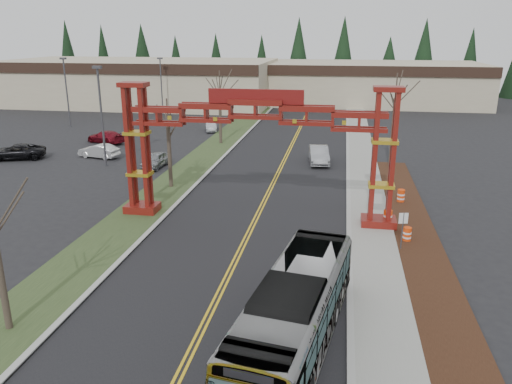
% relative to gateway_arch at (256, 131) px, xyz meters
% --- Properties ---
extents(road, '(12.00, 110.00, 0.02)m').
position_rel_gateway_arch_xyz_m(road, '(-0.00, 7.00, -5.97)').
color(road, black).
rests_on(road, ground).
extents(lane_line_left, '(0.12, 100.00, 0.01)m').
position_rel_gateway_arch_xyz_m(lane_line_left, '(-0.12, 7.00, -5.96)').
color(lane_line_left, yellow).
rests_on(lane_line_left, road).
extents(lane_line_right, '(0.12, 100.00, 0.01)m').
position_rel_gateway_arch_xyz_m(lane_line_right, '(0.12, 7.00, -5.96)').
color(lane_line_right, yellow).
rests_on(lane_line_right, road).
extents(curb_right, '(0.30, 110.00, 0.15)m').
position_rel_gateway_arch_xyz_m(curb_right, '(6.15, 7.00, -5.91)').
color(curb_right, '#ACACA6').
rests_on(curb_right, ground).
extents(sidewalk_right, '(2.60, 110.00, 0.14)m').
position_rel_gateway_arch_xyz_m(sidewalk_right, '(7.60, 7.00, -5.91)').
color(sidewalk_right, gray).
rests_on(sidewalk_right, ground).
extents(landscape_strip, '(2.60, 50.00, 0.12)m').
position_rel_gateway_arch_xyz_m(landscape_strip, '(10.20, -8.00, -5.92)').
color(landscape_strip, black).
rests_on(landscape_strip, ground).
extents(grass_median, '(4.00, 110.00, 0.08)m').
position_rel_gateway_arch_xyz_m(grass_median, '(-8.00, 7.00, -5.94)').
color(grass_median, '#304020').
rests_on(grass_median, ground).
extents(curb_left, '(0.30, 110.00, 0.15)m').
position_rel_gateway_arch_xyz_m(curb_left, '(-6.15, 7.00, -5.91)').
color(curb_left, '#ACACA6').
rests_on(curb_left, ground).
extents(gateway_arch, '(18.20, 1.60, 8.90)m').
position_rel_gateway_arch_xyz_m(gateway_arch, '(0.00, 0.00, 0.00)').
color(gateway_arch, '#64140D').
rests_on(gateway_arch, ground).
extents(retail_building_west, '(46.00, 22.30, 7.50)m').
position_rel_gateway_arch_xyz_m(retail_building_west, '(-30.00, 53.96, -2.22)').
color(retail_building_west, '#BBAD8F').
rests_on(retail_building_west, ground).
extents(retail_building_east, '(38.00, 20.30, 7.00)m').
position_rel_gateway_arch_xyz_m(retail_building_east, '(10.00, 61.95, -2.47)').
color(retail_building_east, '#BBAD8F').
rests_on(retail_building_east, ground).
extents(conifer_treeline, '(116.10, 5.60, 13.00)m').
position_rel_gateway_arch_xyz_m(conifer_treeline, '(0.25, 74.00, 0.50)').
color(conifer_treeline, black).
rests_on(conifer_treeline, ground).
extents(transit_bus, '(4.37, 11.60, 3.15)m').
position_rel_gateway_arch_xyz_m(transit_bus, '(3.94, -13.93, -4.40)').
color(transit_bus, '#B1B5B9').
rests_on(transit_bus, ground).
extents(silver_sedan, '(2.34, 5.13, 1.63)m').
position_rel_gateway_arch_xyz_m(silver_sedan, '(3.36, 16.00, -5.17)').
color(silver_sedan, '#A5A8AD').
rests_on(silver_sedan, ground).
extents(parked_car_near_a, '(1.88, 4.17, 1.39)m').
position_rel_gateway_arch_xyz_m(parked_car_near_a, '(-11.53, 11.81, -5.29)').
color(parked_car_near_a, gray).
rests_on(parked_car_near_a, ground).
extents(parked_car_near_b, '(4.39, 2.30, 1.38)m').
position_rel_gateway_arch_xyz_m(parked_car_near_b, '(-18.40, 14.45, -5.29)').
color(parked_car_near_b, white).
rests_on(parked_car_near_b, ground).
extents(parked_car_near_c, '(5.79, 3.98, 1.47)m').
position_rel_gateway_arch_xyz_m(parked_car_near_c, '(-26.17, 12.57, -5.25)').
color(parked_car_near_c, black).
rests_on(parked_car_near_c, ground).
extents(parked_car_mid_a, '(5.20, 3.72, 1.40)m').
position_rel_gateway_arch_xyz_m(parked_car_mid_a, '(-20.93, 21.16, -5.28)').
color(parked_car_mid_a, maroon).
rests_on(parked_car_mid_a, ground).
extents(parked_car_far_a, '(2.30, 3.96, 1.23)m').
position_rel_gateway_arch_xyz_m(parked_car_far_a, '(-11.00, 30.25, -5.37)').
color(parked_car_far_a, silver).
rests_on(parked_car_far_a, ground).
extents(bare_tree_median_mid, '(3.12, 3.12, 7.13)m').
position_rel_gateway_arch_xyz_m(bare_tree_median_mid, '(-8.00, 6.05, -0.94)').
color(bare_tree_median_mid, '#382D26').
rests_on(bare_tree_median_mid, ground).
extents(bare_tree_median_far, '(3.39, 3.39, 8.06)m').
position_rel_gateway_arch_xyz_m(bare_tree_median_far, '(-8.00, 23.09, -0.19)').
color(bare_tree_median_far, '#382D26').
rests_on(bare_tree_median_far, ground).
extents(bare_tree_right_far, '(3.33, 3.33, 8.56)m').
position_rel_gateway_arch_xyz_m(bare_tree_right_far, '(10.00, 15.71, 0.33)').
color(bare_tree_right_far, '#382D26').
rests_on(bare_tree_right_far, ground).
extents(light_pole_near, '(0.79, 0.40, 9.16)m').
position_rel_gateway_arch_xyz_m(light_pole_near, '(-16.26, 11.50, -0.69)').
color(light_pole_near, '#3F3F44').
rests_on(light_pole_near, ground).
extents(light_pole_mid, '(0.78, 0.39, 8.94)m').
position_rel_gateway_arch_xyz_m(light_pole_mid, '(-30.35, 30.15, -0.81)').
color(light_pole_mid, '#3F3F44').
rests_on(light_pole_mid, ground).
extents(light_pole_far, '(0.74, 0.37, 8.55)m').
position_rel_gateway_arch_xyz_m(light_pole_far, '(-21.19, 40.66, -1.04)').
color(light_pole_far, '#3F3F44').
rests_on(light_pole_far, ground).
extents(street_sign, '(0.52, 0.15, 2.28)m').
position_rel_gateway_arch_xyz_m(street_sign, '(9.05, -3.57, -4.34)').
color(street_sign, '#3F3F44').
rests_on(street_sign, ground).
extents(barrel_south, '(0.50, 0.50, 0.93)m').
position_rel_gateway_arch_xyz_m(barrel_south, '(9.52, -2.26, -5.52)').
color(barrel_south, '#EE400D').
rests_on(barrel_south, ground).
extents(barrel_mid, '(0.58, 0.58, 1.07)m').
position_rel_gateway_arch_xyz_m(barrel_mid, '(8.59, 0.26, -5.45)').
color(barrel_mid, '#EE400D').
rests_on(barrel_mid, ground).
extents(barrel_north, '(0.55, 0.55, 1.02)m').
position_rel_gateway_arch_xyz_m(barrel_north, '(9.91, 5.14, -5.47)').
color(barrel_north, '#EE400D').
rests_on(barrel_north, ground).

